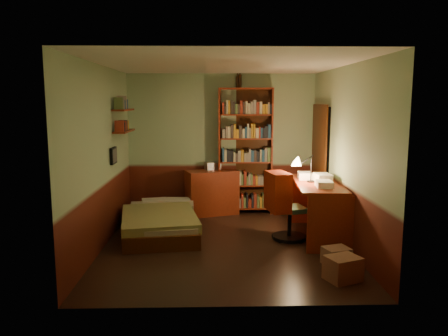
{
  "coord_description": "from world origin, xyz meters",
  "views": [
    {
      "loc": [
        -0.18,
        -6.21,
        2.08
      ],
      "look_at": [
        0.0,
        0.25,
        1.1
      ],
      "focal_mm": 35.0,
      "sensor_mm": 36.0,
      "label": 1
    }
  ],
  "objects_px": {
    "cardboard_box_b": "(336,256)",
    "mini_stereo": "(213,166)",
    "bed": "(161,214)",
    "dresser": "(212,192)",
    "desk": "(317,210)",
    "bookshelf": "(246,151)",
    "cardboard_box_a": "(343,268)",
    "desk_lamp": "(311,163)",
    "office_chair": "(290,205)"
  },
  "relations": [
    {
      "from": "bookshelf",
      "to": "office_chair",
      "type": "relative_size",
      "value": 2.18
    },
    {
      "from": "bed",
      "to": "desk_lamp",
      "type": "bearing_deg",
      "value": -14.49
    },
    {
      "from": "bookshelf",
      "to": "office_chair",
      "type": "height_order",
      "value": "bookshelf"
    },
    {
      "from": "office_chair",
      "to": "cardboard_box_b",
      "type": "distance_m",
      "value": 1.23
    },
    {
      "from": "bookshelf",
      "to": "cardboard_box_b",
      "type": "xyz_separation_m",
      "value": [
        0.97,
        -2.71,
        -1.05
      ]
    },
    {
      "from": "bookshelf",
      "to": "dresser",
      "type": "bearing_deg",
      "value": -167.64
    },
    {
      "from": "dresser",
      "to": "bookshelf",
      "type": "distance_m",
      "value": 0.99
    },
    {
      "from": "dresser",
      "to": "mini_stereo",
      "type": "relative_size",
      "value": 3.51
    },
    {
      "from": "dresser",
      "to": "desk",
      "type": "bearing_deg",
      "value": -60.21
    },
    {
      "from": "dresser",
      "to": "cardboard_box_a",
      "type": "bearing_deg",
      "value": -82.32
    },
    {
      "from": "bookshelf",
      "to": "mini_stereo",
      "type": "bearing_deg",
      "value": -178.97
    },
    {
      "from": "desk_lamp",
      "to": "office_chair",
      "type": "distance_m",
      "value": 0.72
    },
    {
      "from": "cardboard_box_a",
      "to": "cardboard_box_b",
      "type": "distance_m",
      "value": 0.5
    },
    {
      "from": "dresser",
      "to": "cardboard_box_b",
      "type": "bearing_deg",
      "value": -77.18
    },
    {
      "from": "cardboard_box_a",
      "to": "dresser",
      "type": "bearing_deg",
      "value": 116.27
    },
    {
      "from": "bookshelf",
      "to": "desk_lamp",
      "type": "distance_m",
      "value": 1.74
    },
    {
      "from": "cardboard_box_a",
      "to": "office_chair",
      "type": "bearing_deg",
      "value": 102.75
    },
    {
      "from": "bed",
      "to": "bookshelf",
      "type": "height_order",
      "value": "bookshelf"
    },
    {
      "from": "dresser",
      "to": "office_chair",
      "type": "bearing_deg",
      "value": -71.18
    },
    {
      "from": "dresser",
      "to": "office_chair",
      "type": "height_order",
      "value": "office_chair"
    },
    {
      "from": "bed",
      "to": "desk_lamp",
      "type": "height_order",
      "value": "desk_lamp"
    },
    {
      "from": "bed",
      "to": "cardboard_box_b",
      "type": "height_order",
      "value": "bed"
    },
    {
      "from": "bed",
      "to": "desk",
      "type": "xyz_separation_m",
      "value": [
        2.45,
        -0.33,
        0.13
      ]
    },
    {
      "from": "office_chair",
      "to": "bed",
      "type": "bearing_deg",
      "value": 155.53
    },
    {
      "from": "office_chair",
      "to": "desk_lamp",
      "type": "bearing_deg",
      "value": 10.62
    },
    {
      "from": "desk",
      "to": "dresser",
      "type": "bearing_deg",
      "value": 142.87
    },
    {
      "from": "cardboard_box_b",
      "to": "bed",
      "type": "bearing_deg",
      "value": 148.11
    },
    {
      "from": "dresser",
      "to": "office_chair",
      "type": "xyz_separation_m",
      "value": [
        1.19,
        -1.55,
        0.12
      ]
    },
    {
      "from": "bed",
      "to": "desk",
      "type": "bearing_deg",
      "value": -15.05
    },
    {
      "from": "bookshelf",
      "to": "cardboard_box_b",
      "type": "relative_size",
      "value": 7.31
    },
    {
      "from": "bed",
      "to": "mini_stereo",
      "type": "distance_m",
      "value": 1.61
    },
    {
      "from": "desk_lamp",
      "to": "cardboard_box_b",
      "type": "xyz_separation_m",
      "value": [
        0.08,
        -1.22,
        -1.04
      ]
    },
    {
      "from": "desk_lamp",
      "to": "office_chair",
      "type": "relative_size",
      "value": 0.54
    },
    {
      "from": "bed",
      "to": "desk_lamp",
      "type": "distance_m",
      "value": 2.52
    },
    {
      "from": "cardboard_box_b",
      "to": "mini_stereo",
      "type": "bearing_deg",
      "value": 119.98
    },
    {
      "from": "dresser",
      "to": "mini_stereo",
      "type": "distance_m",
      "value": 0.5
    },
    {
      "from": "bed",
      "to": "dresser",
      "type": "height_order",
      "value": "dresser"
    },
    {
      "from": "dresser",
      "to": "desk_lamp",
      "type": "bearing_deg",
      "value": -61.27
    },
    {
      "from": "dresser",
      "to": "mini_stereo",
      "type": "bearing_deg",
      "value": 64.06
    },
    {
      "from": "mini_stereo",
      "to": "cardboard_box_a",
      "type": "distance_m",
      "value": 3.67
    },
    {
      "from": "dresser",
      "to": "cardboard_box_a",
      "type": "xyz_separation_m",
      "value": [
        1.54,
        -3.12,
        -0.27
      ]
    },
    {
      "from": "bed",
      "to": "bookshelf",
      "type": "relative_size",
      "value": 0.86
    },
    {
      "from": "cardboard_box_a",
      "to": "cardboard_box_b",
      "type": "xyz_separation_m",
      "value": [
        0.06,
        0.49,
        -0.03
      ]
    },
    {
      "from": "bed",
      "to": "bookshelf",
      "type": "distance_m",
      "value": 2.08
    },
    {
      "from": "office_chair",
      "to": "cardboard_box_b",
      "type": "height_order",
      "value": "office_chair"
    },
    {
      "from": "cardboard_box_b",
      "to": "desk_lamp",
      "type": "bearing_deg",
      "value": 93.73
    },
    {
      "from": "dresser",
      "to": "office_chair",
      "type": "relative_size",
      "value": 0.87
    },
    {
      "from": "dresser",
      "to": "cardboard_box_a",
      "type": "relative_size",
      "value": 2.44
    },
    {
      "from": "dresser",
      "to": "desk",
      "type": "xyz_separation_m",
      "value": [
        1.62,
        -1.44,
        0.02
      ]
    },
    {
      "from": "mini_stereo",
      "to": "desk_lamp",
      "type": "bearing_deg",
      "value": -62.93
    }
  ]
}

